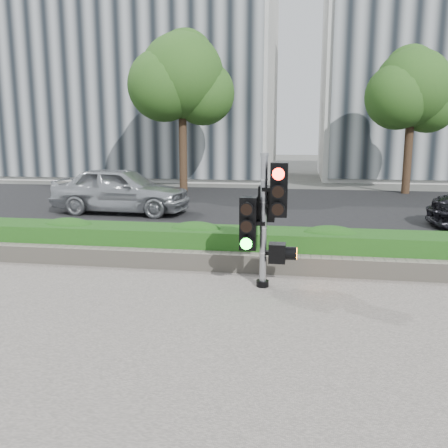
# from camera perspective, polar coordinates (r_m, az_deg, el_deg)

# --- Properties ---
(ground) EXTENTS (120.00, 120.00, 0.00)m
(ground) POSITION_cam_1_polar(r_m,az_deg,el_deg) (7.28, 1.48, -10.09)
(ground) COLOR #51514C
(ground) RESTS_ON ground
(sidewalk) EXTENTS (16.00, 11.00, 0.03)m
(sidewalk) POSITION_cam_1_polar(r_m,az_deg,el_deg) (5.05, -2.73, -19.85)
(sidewalk) COLOR #9E9389
(sidewalk) RESTS_ON ground
(road) EXTENTS (60.00, 13.00, 0.02)m
(road) POSITION_cam_1_polar(r_m,az_deg,el_deg) (16.97, 6.19, 1.83)
(road) COLOR black
(road) RESTS_ON ground
(curb) EXTENTS (60.00, 0.25, 0.12)m
(curb) POSITION_cam_1_polar(r_m,az_deg,el_deg) (10.26, 3.94, -3.62)
(curb) COLOR gray
(curb) RESTS_ON ground
(stone_wall) EXTENTS (12.00, 0.32, 0.34)m
(stone_wall) POSITION_cam_1_polar(r_m,az_deg,el_deg) (9.02, 3.17, -4.68)
(stone_wall) COLOR gray
(stone_wall) RESTS_ON sidewalk
(hedge) EXTENTS (12.00, 1.00, 0.68)m
(hedge) POSITION_cam_1_polar(r_m,az_deg,el_deg) (9.60, 3.61, -2.70)
(hedge) COLOR #328127
(hedge) RESTS_ON sidewalk
(building_left) EXTENTS (16.00, 9.00, 15.00)m
(building_left) POSITION_cam_1_polar(r_m,az_deg,el_deg) (31.75, -9.44, 19.36)
(building_left) COLOR #B7B7B2
(building_left) RESTS_ON ground
(tree_left) EXTENTS (4.61, 4.03, 7.34)m
(tree_left) POSITION_cam_1_polar(r_m,az_deg,el_deg) (22.14, -5.09, 16.95)
(tree_left) COLOR black
(tree_left) RESTS_ON ground
(tree_right) EXTENTS (4.10, 3.58, 6.53)m
(tree_right) POSITION_cam_1_polar(r_m,az_deg,el_deg) (22.84, 21.64, 14.65)
(tree_right) COLOR black
(tree_right) RESTS_ON ground
(traffic_signal) EXTENTS (0.78, 0.56, 2.27)m
(traffic_signal) POSITION_cam_1_polar(r_m,az_deg,el_deg) (7.94, 5.03, 1.20)
(traffic_signal) COLOR black
(traffic_signal) RESTS_ON sidewalk
(car_silver) EXTENTS (4.65, 2.08, 1.55)m
(car_silver) POSITION_cam_1_polar(r_m,az_deg,el_deg) (16.16, -12.28, 4.02)
(car_silver) COLOR #ADB1B5
(car_silver) RESTS_ON road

